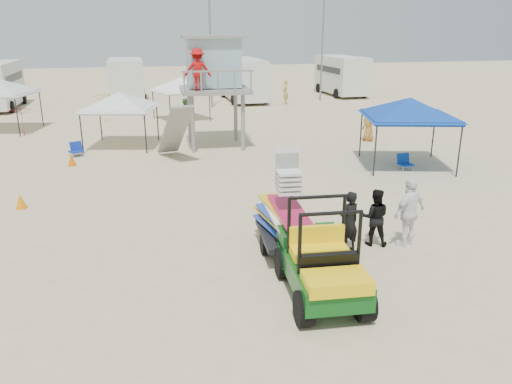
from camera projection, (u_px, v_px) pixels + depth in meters
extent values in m
plane|color=beige|center=(266.00, 290.00, 11.04)|extent=(140.00, 140.00, 0.00)
cube|color=#0B4913|center=(321.00, 271.00, 10.61)|extent=(1.61, 2.88, 0.49)
cube|color=yellow|center=(322.00, 258.00, 10.52)|extent=(1.33, 0.88, 0.27)
cylinder|color=black|center=(309.00, 309.00, 9.63)|extent=(0.37, 0.73, 0.71)
cube|color=black|center=(289.00, 234.00, 12.76)|extent=(1.61, 2.21, 0.13)
cylinder|color=black|center=(266.00, 245.00, 12.70)|extent=(0.27, 0.57, 0.55)
imported|color=black|center=(349.00, 222.00, 12.73)|extent=(0.68, 0.53, 1.63)
imported|color=black|center=(375.00, 217.00, 13.16)|extent=(0.93, 0.84, 1.56)
imported|color=white|center=(409.00, 212.00, 13.08)|extent=(1.18, 0.81, 1.86)
cylinder|color=gray|center=(194.00, 124.00, 22.85)|extent=(0.19, 0.19, 2.66)
cube|color=gray|center=(215.00, 90.00, 23.75)|extent=(3.35, 3.35, 0.17)
cube|color=#92B1BC|center=(213.00, 62.00, 23.65)|extent=(2.55, 2.25, 2.23)
imported|color=#B20F0F|center=(199.00, 70.00, 22.26)|extent=(1.21, 0.69, 1.87)
cylinder|color=black|center=(390.00, 152.00, 18.89)|extent=(0.06, 0.06, 2.11)
pyramid|color=#0E3B9E|center=(411.00, 97.00, 20.17)|extent=(4.15, 4.15, 0.80)
cube|color=#0E3B9E|center=(409.00, 117.00, 20.42)|extent=(4.15, 4.15, 0.18)
cylinder|color=black|center=(88.00, 134.00, 22.60)|extent=(0.06, 0.06, 1.91)
pyramid|color=silver|center=(119.00, 92.00, 23.75)|extent=(3.75, 3.75, 0.80)
cube|color=silver|center=(120.00, 108.00, 24.00)|extent=(3.75, 3.75, 0.18)
cylinder|color=black|center=(161.00, 109.00, 29.75)|extent=(0.06, 0.06, 1.90)
pyramid|color=white|center=(180.00, 77.00, 30.74)|extent=(3.57, 3.57, 0.80)
cube|color=white|center=(181.00, 90.00, 30.99)|extent=(3.57, 3.57, 0.18)
imported|color=#B7132B|center=(23.00, 122.00, 26.66)|extent=(2.15, 2.17, 1.55)
imported|color=yellow|center=(105.00, 107.00, 30.72)|extent=(2.75, 2.75, 1.77)
cone|color=orange|center=(21.00, 201.00, 16.00)|extent=(0.34, 0.34, 0.50)
cone|color=#E16007|center=(72.00, 160.00, 21.01)|extent=(0.34, 0.34, 0.50)
cube|color=navy|center=(76.00, 152.00, 22.54)|extent=(0.71, 0.70, 0.06)
cube|color=navy|center=(76.00, 146.00, 22.70)|extent=(0.56, 0.41, 0.44)
cylinder|color=#B2B2B7|center=(71.00, 155.00, 22.35)|extent=(0.03, 0.03, 0.20)
cube|color=#0D3695|center=(406.00, 164.00, 20.41)|extent=(0.56, 0.53, 0.06)
cube|color=#0D3695|center=(403.00, 158.00, 20.56)|extent=(0.55, 0.20, 0.44)
cylinder|color=#B2B2B7|center=(403.00, 169.00, 20.21)|extent=(0.03, 0.03, 0.20)
cube|color=#0E269C|center=(288.00, 159.00, 21.26)|extent=(0.74, 0.73, 0.06)
cube|color=#0E269C|center=(286.00, 153.00, 21.42)|extent=(0.51, 0.50, 0.44)
cylinder|color=#B2B2B7|center=(284.00, 163.00, 21.07)|extent=(0.03, 0.03, 0.20)
cube|color=silver|center=(126.00, 79.00, 38.90)|extent=(2.50, 6.50, 3.00)
cube|color=black|center=(126.00, 73.00, 38.76)|extent=(2.54, 5.20, 0.50)
cylinder|color=black|center=(111.00, 101.00, 37.12)|extent=(0.25, 0.80, 0.80)
cube|color=silver|center=(243.00, 78.00, 39.53)|extent=(2.50, 7.00, 3.00)
cube|color=black|center=(243.00, 73.00, 39.39)|extent=(2.54, 5.60, 0.50)
cylinder|color=black|center=(233.00, 100.00, 37.61)|extent=(0.25, 0.80, 0.80)
cube|color=silver|center=(341.00, 74.00, 42.94)|extent=(2.50, 6.60, 3.00)
cube|color=black|center=(342.00, 69.00, 42.79)|extent=(2.54, 5.28, 0.50)
cylinder|color=black|center=(336.00, 94.00, 41.13)|extent=(0.25, 0.80, 0.80)
cylinder|color=slate|center=(211.00, 51.00, 35.39)|extent=(0.14, 0.14, 8.00)
cylinder|color=slate|center=(322.00, 49.00, 38.79)|extent=(0.14, 0.14, 8.00)
imported|color=gold|center=(285.00, 92.00, 37.96)|extent=(0.69, 0.80, 1.84)
imported|color=#AD7331|center=(369.00, 124.00, 25.45)|extent=(0.58, 0.86, 1.72)
imported|color=#507446|center=(185.00, 112.00, 29.50)|extent=(0.99, 0.93, 1.62)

